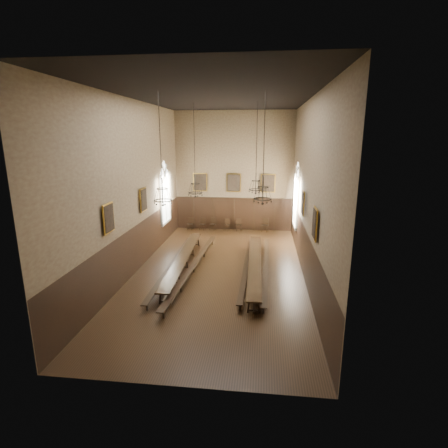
% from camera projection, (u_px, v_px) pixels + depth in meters
% --- Properties ---
extents(floor, '(9.00, 18.00, 0.02)m').
position_uv_depth(floor, '(219.00, 272.00, 18.93)').
color(floor, black).
rests_on(floor, ground).
extents(ceiling, '(9.00, 18.00, 0.02)m').
position_uv_depth(ceiling, '(219.00, 96.00, 16.72)').
color(ceiling, black).
rests_on(ceiling, ground).
extents(wall_back, '(9.00, 0.02, 9.00)m').
position_uv_depth(wall_back, '(234.00, 172.00, 26.50)').
color(wall_back, '#7E6E4D').
rests_on(wall_back, ground).
extents(wall_front, '(9.00, 0.02, 9.00)m').
position_uv_depth(wall_front, '(175.00, 240.00, 9.14)').
color(wall_front, '#7E6E4D').
rests_on(wall_front, ground).
extents(wall_left, '(0.02, 18.00, 9.00)m').
position_uv_depth(wall_left, '(134.00, 188.00, 18.32)').
color(wall_left, '#7E6E4D').
rests_on(wall_left, ground).
extents(wall_right, '(0.02, 18.00, 9.00)m').
position_uv_depth(wall_right, '(309.00, 191.00, 17.33)').
color(wall_right, '#7E6E4D').
rests_on(wall_right, ground).
extents(wainscot_panelling, '(9.00, 18.00, 2.50)m').
position_uv_depth(wainscot_panelling, '(219.00, 250.00, 18.62)').
color(wainscot_panelling, black).
rests_on(wainscot_panelling, floor).
extents(table_left, '(0.98, 9.34, 0.73)m').
position_uv_depth(table_left, '(183.00, 263.00, 19.26)').
color(table_left, black).
rests_on(table_left, floor).
extents(table_right, '(0.83, 9.41, 0.73)m').
position_uv_depth(table_right, '(255.00, 268.00, 18.53)').
color(table_right, black).
rests_on(table_right, floor).
extents(bench_left_outer, '(0.47, 9.78, 0.44)m').
position_uv_depth(bench_left_outer, '(172.00, 266.00, 19.00)').
color(bench_left_outer, black).
rests_on(bench_left_outer, floor).
extents(bench_left_inner, '(0.90, 10.80, 0.49)m').
position_uv_depth(bench_left_inner, '(194.00, 267.00, 18.78)').
color(bench_left_inner, black).
rests_on(bench_left_inner, floor).
extents(bench_right_inner, '(0.38, 9.13, 0.41)m').
position_uv_depth(bench_right_inner, '(246.00, 268.00, 18.75)').
color(bench_right_inner, black).
rests_on(bench_right_inner, floor).
extents(bench_right_outer, '(0.51, 9.75, 0.44)m').
position_uv_depth(bench_right_outer, '(266.00, 268.00, 18.74)').
color(bench_right_outer, black).
rests_on(bench_right_outer, floor).
extents(chair_0, '(0.43, 0.43, 0.93)m').
position_uv_depth(chair_0, '(190.00, 226.00, 27.43)').
color(chair_0, black).
rests_on(chair_0, floor).
extents(chair_1, '(0.51, 0.51, 0.93)m').
position_uv_depth(chair_1, '(203.00, 226.00, 27.38)').
color(chair_1, black).
rests_on(chair_1, floor).
extents(chair_2, '(0.52, 0.52, 0.96)m').
position_uv_depth(chair_2, '(213.00, 226.00, 27.31)').
color(chair_2, black).
rests_on(chair_2, floor).
extents(chair_3, '(0.49, 0.49, 0.92)m').
position_uv_depth(chair_3, '(227.00, 227.00, 27.20)').
color(chair_3, black).
rests_on(chair_3, floor).
extents(chair_4, '(0.48, 0.48, 0.94)m').
position_uv_depth(chair_4, '(239.00, 227.00, 27.04)').
color(chair_4, black).
rests_on(chair_4, floor).
extents(chair_6, '(0.57, 0.57, 1.04)m').
position_uv_depth(chair_6, '(265.00, 228.00, 26.88)').
color(chair_6, black).
rests_on(chair_6, floor).
extents(chandelier_back_left, '(0.85, 0.85, 5.28)m').
position_uv_depth(chandelier_back_left, '(195.00, 187.00, 20.68)').
color(chandelier_back_left, black).
rests_on(chandelier_back_left, ceiling).
extents(chandelier_back_right, '(0.78, 0.78, 4.96)m').
position_uv_depth(chandelier_back_right, '(256.00, 183.00, 19.84)').
color(chandelier_back_right, black).
rests_on(chandelier_back_right, ceiling).
extents(chandelier_front_left, '(0.82, 0.82, 4.80)m').
position_uv_depth(chandelier_front_left, '(162.00, 193.00, 15.58)').
color(chandelier_front_left, black).
rests_on(chandelier_front_left, ceiling).
extents(chandelier_front_right, '(0.80, 0.80, 4.68)m').
position_uv_depth(chandelier_front_right, '(263.00, 191.00, 15.29)').
color(chandelier_front_right, black).
rests_on(chandelier_front_right, ceiling).
extents(portrait_back_0, '(1.10, 0.12, 1.40)m').
position_uv_depth(portrait_back_0, '(200.00, 182.00, 26.86)').
color(portrait_back_0, '#AF842A').
rests_on(portrait_back_0, wall_back).
extents(portrait_back_1, '(1.10, 0.12, 1.40)m').
position_uv_depth(portrait_back_1, '(234.00, 183.00, 26.57)').
color(portrait_back_1, '#AF842A').
rests_on(portrait_back_1, wall_back).
extents(portrait_back_2, '(1.10, 0.12, 1.40)m').
position_uv_depth(portrait_back_2, '(268.00, 183.00, 26.29)').
color(portrait_back_2, '#AF842A').
rests_on(portrait_back_2, wall_back).
extents(portrait_left_0, '(0.12, 1.00, 1.30)m').
position_uv_depth(portrait_left_0, '(143.00, 200.00, 19.46)').
color(portrait_left_0, '#AF842A').
rests_on(portrait_left_0, wall_left).
extents(portrait_left_1, '(0.12, 1.00, 1.30)m').
position_uv_depth(portrait_left_1, '(109.00, 218.00, 15.13)').
color(portrait_left_1, '#AF842A').
rests_on(portrait_left_1, wall_left).
extents(portrait_right_0, '(0.12, 1.00, 1.30)m').
position_uv_depth(portrait_right_0, '(303.00, 203.00, 18.50)').
color(portrait_right_0, '#AF842A').
rests_on(portrait_right_0, wall_right).
extents(portrait_right_1, '(0.12, 1.00, 1.30)m').
position_uv_depth(portrait_right_1, '(315.00, 224.00, 14.17)').
color(portrait_right_1, '#AF842A').
rests_on(portrait_right_1, wall_right).
extents(window_right, '(0.20, 2.20, 4.60)m').
position_uv_depth(window_right, '(296.00, 195.00, 22.91)').
color(window_right, white).
rests_on(window_right, wall_right).
extents(window_left, '(0.20, 2.20, 4.60)m').
position_uv_depth(window_left, '(165.00, 193.00, 23.88)').
color(window_left, white).
rests_on(window_left, wall_left).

